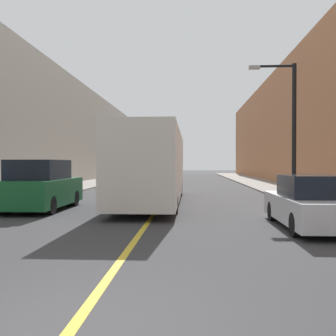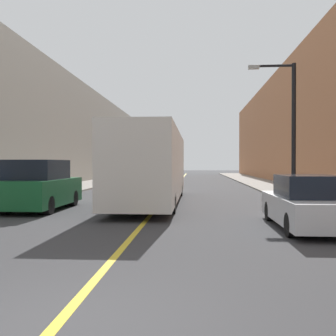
# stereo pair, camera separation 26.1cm
# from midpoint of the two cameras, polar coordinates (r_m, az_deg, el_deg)

# --- Properties ---
(sidewalk_left) EXTENTS (3.56, 72.00, 0.10)m
(sidewalk_left) POSITION_cam_midpoint_polar(r_m,az_deg,el_deg) (35.31, -11.57, -2.25)
(sidewalk_left) COLOR gray
(sidewalk_left) RESTS_ON ground
(sidewalk_right) EXTENTS (3.56, 72.00, 0.10)m
(sidewalk_right) POSITION_cam_midpoint_polar(r_m,az_deg,el_deg) (34.68, 13.44, -2.31)
(sidewalk_right) COLOR gray
(sidewalk_right) RESTS_ON ground
(building_row_left) EXTENTS (4.00, 72.00, 9.83)m
(building_row_left) POSITION_cam_midpoint_polar(r_m,az_deg,el_deg) (36.54, -17.35, 5.46)
(building_row_left) COLOR gray
(building_row_left) RESTS_ON ground
(building_row_right) EXTENTS (4.00, 72.00, 10.76)m
(building_row_right) POSITION_cam_midpoint_polar(r_m,az_deg,el_deg) (35.67, 19.49, 6.33)
(building_row_right) COLOR #B2724C
(building_row_right) RESTS_ON ground
(road_center_line) EXTENTS (0.16, 72.00, 0.01)m
(road_center_line) POSITION_cam_midpoint_polar(r_m,az_deg,el_deg) (34.17, 0.82, -2.41)
(road_center_line) COLOR gold
(road_center_line) RESTS_ON ground
(bus) EXTENTS (2.45, 12.63, 3.28)m
(bus) POSITION_cam_midpoint_polar(r_m,az_deg,el_deg) (18.34, -2.41, 0.39)
(bus) COLOR silver
(bus) RESTS_ON ground
(parked_suv_left) EXTENTS (2.02, 4.65, 1.98)m
(parked_suv_left) POSITION_cam_midpoint_polar(r_m,az_deg,el_deg) (16.33, -18.42, -2.64)
(parked_suv_left) COLOR #145128
(parked_suv_left) RESTS_ON ground
(car_right_near) EXTENTS (1.78, 4.54, 1.52)m
(car_right_near) POSITION_cam_midpoint_polar(r_m,az_deg,el_deg) (11.86, 19.48, -4.99)
(car_right_near) COLOR silver
(car_right_near) RESTS_ON ground
(street_lamp_right) EXTENTS (2.17, 0.24, 6.33)m
(street_lamp_right) POSITION_cam_midpoint_polar(r_m,az_deg,el_deg) (19.00, 16.88, 6.34)
(street_lamp_right) COLOR black
(street_lamp_right) RESTS_ON sidewalk_right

